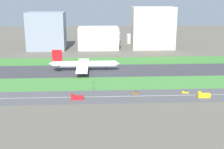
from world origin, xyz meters
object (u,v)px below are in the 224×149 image
object	(u,v)px
truck_2	(204,95)
terminal_building	(47,31)
car_0	(135,93)
airliner	(83,64)
truck_0	(77,97)
car_3	(185,92)
traffic_light	(93,85)
fuel_tank_west	(113,38)
hangar_building	(98,38)
fuel_tank_centre	(135,39)
office_tower	(153,28)

from	to	relation	value
truck_2	terminal_building	world-z (taller)	terminal_building
car_0	terminal_building	size ratio (longest dim) A/B	0.09
truck_2	airliner	bearing A→B (deg)	-42.48
truck_0	terminal_building	distance (m)	199.34
airliner	car_3	distance (m)	101.76
terminal_building	traffic_light	bearing A→B (deg)	-71.04
airliner	truck_0	size ratio (longest dim) A/B	7.74
airliner	truck_2	bearing A→B (deg)	-42.48
traffic_light	fuel_tank_west	world-z (taller)	fuel_tank_west
fuel_tank_west	truck_0	bearing A→B (deg)	-99.01
truck_2	hangar_building	size ratio (longest dim) A/B	0.17
car_0	traffic_light	bearing A→B (deg)	165.04
truck_2	traffic_light	distance (m)	77.70
traffic_light	fuel_tank_west	bearing A→B (deg)	83.02
hangar_building	fuel_tank_centre	bearing A→B (deg)	40.19
fuel_tank_west	terminal_building	bearing A→B (deg)	-152.54
terminal_building	office_tower	size ratio (longest dim) A/B	0.87
truck_2	office_tower	xyz separation A→B (m)	(-0.30, 192.00, 24.74)
traffic_light	hangar_building	xyz separation A→B (m)	(5.42, 174.01, 9.64)
car_3	fuel_tank_west	distance (m)	230.44
truck_0	airliner	bearing A→B (deg)	-90.81
traffic_light	terminal_building	world-z (taller)	terminal_building
car_0	truck_2	xyz separation A→B (m)	(45.62, -10.00, 0.75)
truck_0	truck_2	xyz separation A→B (m)	(86.29, 0.00, 0.00)
car_3	office_tower	xyz separation A→B (m)	(9.36, 182.00, 25.49)
traffic_light	fuel_tank_west	distance (m)	220.67
hangar_building	fuel_tank_west	bearing A→B (deg)	64.55
truck_0	terminal_building	xyz separation A→B (m)	(-49.02, 192.00, 21.62)
car_3	terminal_building	bearing A→B (deg)	124.62
office_tower	car_0	bearing A→B (deg)	-103.98
truck_0	hangar_building	world-z (taller)	hangar_building
truck_0	traffic_light	xyz separation A→B (m)	(10.75, 17.99, 2.62)
hangar_building	office_tower	bearing A→B (deg)	0.00
car_3	truck_2	xyz separation A→B (m)	(9.66, -10.00, 0.75)
truck_2	hangar_building	bearing A→B (deg)	-69.94
fuel_tank_centre	traffic_light	bearing A→B (deg)	-105.00
office_tower	fuel_tank_centre	distance (m)	52.03
fuel_tank_west	fuel_tank_centre	xyz separation A→B (m)	(31.85, 0.00, -1.59)
car_3	fuel_tank_centre	size ratio (longest dim) A/B	0.18
truck_0	office_tower	bearing A→B (deg)	-114.13
car_3	hangar_building	size ratio (longest dim) A/B	0.09
traffic_light	car_0	bearing A→B (deg)	-14.96
traffic_light	truck_2	bearing A→B (deg)	-13.40
traffic_light	office_tower	bearing A→B (deg)	66.62
fuel_tank_centre	car_0	bearing A→B (deg)	-97.22
truck_0	terminal_building	bearing A→B (deg)	-75.68
airliner	car_3	bearing A→B (deg)	-42.00
car_0	fuel_tank_centre	bearing A→B (deg)	82.78
terminal_building	hangar_building	size ratio (longest dim) A/B	0.92
hangar_building	fuel_tank_west	world-z (taller)	hangar_building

